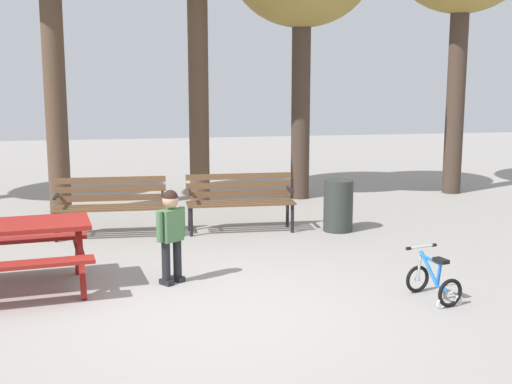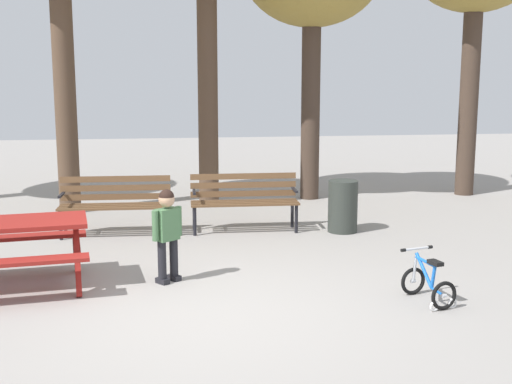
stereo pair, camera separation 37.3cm
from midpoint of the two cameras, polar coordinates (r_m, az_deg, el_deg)
name	(u,v)px [view 2 (the right image)]	position (r m, az deg, el deg)	size (l,w,h in m)	color
ground	(205,311)	(6.90, -2.77, -9.98)	(36.00, 36.00, 0.00)	gray
picnic_table	(2,237)	(7.81, -19.32, -3.61)	(1.97, 1.58, 0.79)	maroon
park_bench_far_left	(115,200)	(10.06, -10.71, -0.70)	(1.62, 0.51, 0.85)	brown
park_bench_left	(244,197)	(10.15, 0.06, -0.44)	(1.61, 0.49, 0.85)	brown
child_standing	(167,228)	(7.67, -6.10, -3.03)	(0.33, 0.29, 1.07)	black
kids_bicycle	(428,284)	(7.35, 15.73, -7.44)	(0.48, 0.62, 0.54)	black
trash_bin	(343,206)	(10.19, 8.35, -1.20)	(0.44, 0.44, 0.77)	#2D332D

